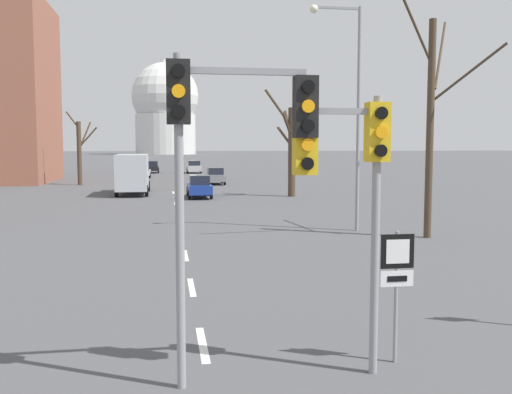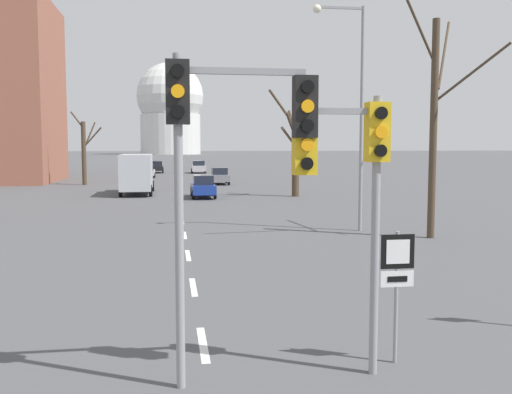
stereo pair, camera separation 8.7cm
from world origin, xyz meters
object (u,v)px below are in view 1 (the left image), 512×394
traffic_signal_near_right (352,167)px  sedan_far_left (199,186)px  sedan_mid_centre (215,176)px  delivery_truck (133,173)px  sedan_near_right (135,173)px  sedan_near_left (143,171)px  sedan_far_right (194,167)px  traffic_signal_centre_tall (223,137)px  route_sign_post (397,274)px  sedan_distant_centre (153,167)px  street_lamp_right (351,97)px

traffic_signal_near_right → sedan_far_left: 33.03m
traffic_signal_near_right → sedan_mid_centre: size_ratio=1.10×
delivery_truck → sedan_near_right: bearing=92.3°
sedan_near_left → sedan_near_right: (-0.69, -5.37, 0.01)m
sedan_near_right → sedan_far_right: size_ratio=1.07×
sedan_far_left → delivery_truck: size_ratio=0.62×
traffic_signal_centre_tall → delivery_truck: size_ratio=0.72×
traffic_signal_centre_tall → route_sign_post: (3.06, 0.47, -2.36)m
route_sign_post → delivery_truck: delivery_truck is taller
sedan_far_left → route_sign_post: bearing=-87.4°
sedan_near_left → sedan_distant_centre: (0.85, 11.87, 0.05)m
traffic_signal_near_right → sedan_near_right: (-6.19, 54.90, -2.68)m
sedan_far_right → delivery_truck: size_ratio=0.59×
street_lamp_right → sedan_near_right: size_ratio=2.19×
traffic_signal_near_right → delivery_truck: size_ratio=0.64×
sedan_near_right → sedan_near_left: bearing=82.7°
traffic_signal_centre_tall → sedan_far_right: (3.13, 70.64, -3.10)m
delivery_truck → traffic_signal_centre_tall: bearing=-84.8°
traffic_signal_centre_tall → sedan_distant_centre: size_ratio=1.23×
sedan_mid_centre → sedan_far_right: sedan_far_right is taller
traffic_signal_near_right → street_lamp_right: (5.15, 15.53, 2.45)m
street_lamp_right → sedan_near_left: 46.28m
route_sign_post → street_lamp_right: (4.17, 15.14, 4.34)m
traffic_signal_centre_tall → sedan_far_left: bearing=87.3°
delivery_truck → sedan_mid_centre: bearing=55.0°
sedan_near_right → traffic_signal_centre_tall: bearing=-85.7°
traffic_signal_centre_tall → route_sign_post: traffic_signal_centre_tall is taller
sedan_near_left → traffic_signal_near_right: bearing=-84.8°
sedan_far_left → delivery_truck: (-4.94, 3.74, 0.86)m
traffic_signal_centre_tall → sedan_distant_centre: bearing=92.0°
sedan_near_left → sedan_far_left: size_ratio=1.00×
sedan_far_right → sedan_mid_centre: bearing=-87.8°
street_lamp_right → sedan_near_left: bearing=103.4°
sedan_near_left → sedan_far_right: (6.55, 10.28, 0.08)m
sedan_far_left → sedan_distant_centre: size_ratio=1.06×
traffic_signal_centre_tall → sedan_mid_centre: size_ratio=1.24×
traffic_signal_near_right → route_sign_post: bearing=21.7°
sedan_far_right → delivery_truck: bearing=-100.8°
traffic_signal_centre_tall → sedan_near_right: (-4.10, 54.98, -3.16)m
traffic_signal_near_right → sedan_mid_centre: bearing=87.7°
sedan_far_right → delivery_truck: 34.52m
street_lamp_right → sedan_distant_centre: size_ratio=2.34×
sedan_near_right → traffic_signal_near_right: bearing=-83.6°
sedan_near_right → sedan_distant_centre: sedan_distant_centre is taller
sedan_far_right → sedan_near_left: bearing=-122.5°
traffic_signal_near_right → delivery_truck: (-5.44, 36.66, -1.77)m
street_lamp_right → sedan_far_right: 55.41m
traffic_signal_near_right → sedan_mid_centre: 47.31m
street_lamp_right → delivery_truck: size_ratio=1.37×
sedan_mid_centre → sedan_far_left: sedan_far_left is taller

